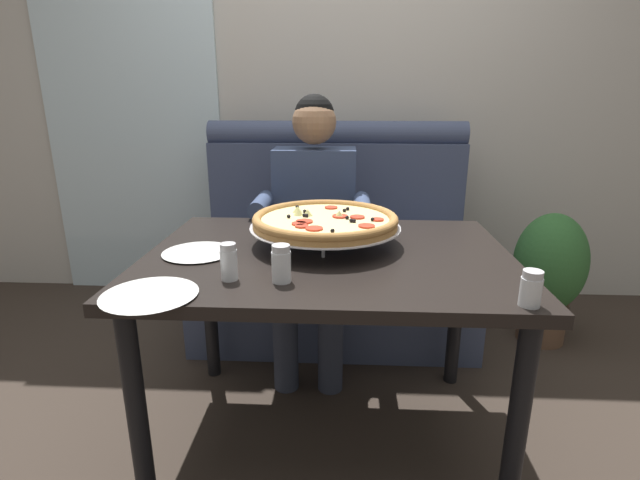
{
  "coord_description": "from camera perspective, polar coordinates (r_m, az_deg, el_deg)",
  "views": [
    {
      "loc": [
        0.05,
        -1.55,
        1.27
      ],
      "look_at": [
        -0.03,
        0.02,
        0.78
      ],
      "focal_mm": 26.55,
      "sensor_mm": 36.0,
      "label": 1
    }
  ],
  "objects": [
    {
      "name": "window_panel",
      "position": [
        3.26,
        -22.21,
        18.2
      ],
      "size": [
        1.1,
        0.02,
        2.8
      ],
      "primitive_type": "cube",
      "color": "white",
      "rests_on": "ground_plane"
    },
    {
      "name": "booth_bench",
      "position": [
        2.63,
        1.74,
        -2.28
      ],
      "size": [
        1.46,
        0.78,
        1.13
      ],
      "color": "#424C6B",
      "rests_on": "ground_plane"
    },
    {
      "name": "potted_plant",
      "position": [
        2.73,
        25.86,
        -3.5
      ],
      "size": [
        0.36,
        0.36,
        0.7
      ],
      "color": "brown",
      "rests_on": "ground_plane"
    },
    {
      "name": "plate_near_left",
      "position": [
        1.67,
        -14.5,
        -1.25
      ],
      "size": [
        0.24,
        0.24,
        0.02
      ],
      "color": "white",
      "rests_on": "dining_table"
    },
    {
      "name": "pizza",
      "position": [
        1.7,
        0.62,
        2.31
      ],
      "size": [
        0.54,
        0.54,
        0.12
      ],
      "color": "silver",
      "rests_on": "dining_table"
    },
    {
      "name": "back_wall_with_window",
      "position": [
        3.05,
        2.2,
        19.53
      ],
      "size": [
        6.0,
        0.12,
        2.8
      ],
      "primitive_type": "cube",
      "color": "beige",
      "rests_on": "ground_plane"
    },
    {
      "name": "shaker_oregano",
      "position": [
        1.33,
        24.05,
        -5.64
      ],
      "size": [
        0.05,
        0.05,
        0.1
      ],
      "color": "white",
      "rests_on": "dining_table"
    },
    {
      "name": "shaker_parmesan",
      "position": [
        1.37,
        -4.68,
        -3.18
      ],
      "size": [
        0.06,
        0.06,
        0.11
      ],
      "color": "white",
      "rests_on": "dining_table"
    },
    {
      "name": "plate_near_right",
      "position": [
        1.36,
        -19.88,
        -6.0
      ],
      "size": [
        0.26,
        0.26,
        0.02
      ],
      "color": "white",
      "rests_on": "dining_table"
    },
    {
      "name": "diner_main",
      "position": [
        2.28,
        -0.81,
        2.95
      ],
      "size": [
        0.54,
        0.64,
        1.27
      ],
      "color": "#2D3342",
      "rests_on": "ground_plane"
    },
    {
      "name": "dining_table",
      "position": [
        1.66,
        1.03,
        -4.36
      ],
      "size": [
        1.25,
        0.92,
        0.75
      ],
      "color": "black",
      "rests_on": "ground_plane"
    },
    {
      "name": "patio_chair",
      "position": [
        4.09,
        -17.93,
        5.76
      ],
      "size": [
        0.41,
        0.41,
        0.86
      ],
      "color": "black",
      "rests_on": "ground_plane"
    },
    {
      "name": "shaker_pepper_flakes",
      "position": [
        1.41,
        -10.91,
        -2.92
      ],
      "size": [
        0.05,
        0.05,
        0.11
      ],
      "color": "white",
      "rests_on": "dining_table"
    },
    {
      "name": "ground_plane",
      "position": [
        2.0,
        0.93,
        -22.23
      ],
      "size": [
        16.0,
        16.0,
        0.0
      ],
      "primitive_type": "plane",
      "color": "#382D26"
    }
  ]
}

